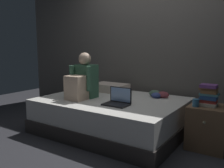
{
  "coord_description": "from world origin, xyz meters",
  "views": [
    {
      "loc": [
        1.7,
        -2.56,
        1.23
      ],
      "look_at": [
        -0.07,
        0.1,
        0.73
      ],
      "focal_mm": 39.2,
      "sensor_mm": 36.0,
      "label": 1
    }
  ],
  "objects_px": {
    "person_sitting": "(82,81)",
    "pillow": "(110,88)",
    "bed": "(112,115)",
    "nightstand": "(208,127)",
    "clothes_pile": "(158,94)",
    "book_stack": "(208,96)",
    "mug": "(196,103)",
    "laptop": "(118,100)"
  },
  "relations": [
    {
      "from": "person_sitting",
      "to": "pillow",
      "type": "relative_size",
      "value": 1.17
    },
    {
      "from": "bed",
      "to": "person_sitting",
      "type": "relative_size",
      "value": 3.05
    },
    {
      "from": "person_sitting",
      "to": "mug",
      "type": "height_order",
      "value": "person_sitting"
    },
    {
      "from": "person_sitting",
      "to": "mug",
      "type": "xyz_separation_m",
      "value": [
        1.55,
        0.22,
        -0.16
      ]
    },
    {
      "from": "nightstand",
      "to": "laptop",
      "type": "relative_size",
      "value": 1.64
    },
    {
      "from": "bed",
      "to": "nightstand",
      "type": "relative_size",
      "value": 3.82
    },
    {
      "from": "bed",
      "to": "book_stack",
      "type": "bearing_deg",
      "value": 5.85
    },
    {
      "from": "mug",
      "to": "laptop",
      "type": "bearing_deg",
      "value": -162.87
    },
    {
      "from": "bed",
      "to": "pillow",
      "type": "bearing_deg",
      "value": 126.35
    },
    {
      "from": "person_sitting",
      "to": "book_stack",
      "type": "height_order",
      "value": "person_sitting"
    },
    {
      "from": "book_stack",
      "to": "bed",
      "type": "bearing_deg",
      "value": -174.15
    },
    {
      "from": "laptop",
      "to": "pillow",
      "type": "relative_size",
      "value": 0.57
    },
    {
      "from": "laptop",
      "to": "mug",
      "type": "xyz_separation_m",
      "value": [
        0.91,
        0.28,
        0.03
      ]
    },
    {
      "from": "bed",
      "to": "mug",
      "type": "relative_size",
      "value": 22.22
    },
    {
      "from": "bed",
      "to": "pillow",
      "type": "distance_m",
      "value": 0.64
    },
    {
      "from": "book_stack",
      "to": "person_sitting",
      "type": "bearing_deg",
      "value": -168.55
    },
    {
      "from": "pillow",
      "to": "laptop",
      "type": "bearing_deg",
      "value": -50.12
    },
    {
      "from": "nightstand",
      "to": "laptop",
      "type": "height_order",
      "value": "laptop"
    },
    {
      "from": "person_sitting",
      "to": "book_stack",
      "type": "xyz_separation_m",
      "value": [
        1.66,
        0.34,
        -0.08
      ]
    },
    {
      "from": "person_sitting",
      "to": "laptop",
      "type": "xyz_separation_m",
      "value": [
        0.64,
        -0.06,
        -0.2
      ]
    },
    {
      "from": "bed",
      "to": "person_sitting",
      "type": "xyz_separation_m",
      "value": [
        -0.38,
        -0.2,
        0.49
      ]
    },
    {
      "from": "nightstand",
      "to": "clothes_pile",
      "type": "height_order",
      "value": "clothes_pile"
    },
    {
      "from": "laptop",
      "to": "pillow",
      "type": "distance_m",
      "value": 0.93
    },
    {
      "from": "bed",
      "to": "person_sitting",
      "type": "bearing_deg",
      "value": -151.43
    },
    {
      "from": "pillow",
      "to": "nightstand",
      "type": "bearing_deg",
      "value": -10.87
    },
    {
      "from": "nightstand",
      "to": "mug",
      "type": "height_order",
      "value": "mug"
    },
    {
      "from": "book_stack",
      "to": "pillow",
      "type": "bearing_deg",
      "value": 168.82
    },
    {
      "from": "pillow",
      "to": "bed",
      "type": "bearing_deg",
      "value": -53.65
    },
    {
      "from": "nightstand",
      "to": "book_stack",
      "type": "bearing_deg",
      "value": -163.5
    },
    {
      "from": "mug",
      "to": "clothes_pile",
      "type": "bearing_deg",
      "value": 146.66
    },
    {
      "from": "mug",
      "to": "clothes_pile",
      "type": "xyz_separation_m",
      "value": [
        -0.65,
        0.43,
        -0.04
      ]
    },
    {
      "from": "nightstand",
      "to": "laptop",
      "type": "distance_m",
      "value": 1.14
    },
    {
      "from": "bed",
      "to": "laptop",
      "type": "bearing_deg",
      "value": -44.81
    },
    {
      "from": "pillow",
      "to": "clothes_pile",
      "type": "bearing_deg",
      "value": -0.19
    },
    {
      "from": "pillow",
      "to": "clothes_pile",
      "type": "relative_size",
      "value": 1.83
    },
    {
      "from": "laptop",
      "to": "nightstand",
      "type": "bearing_deg",
      "value": 21.07
    },
    {
      "from": "person_sitting",
      "to": "pillow",
      "type": "height_order",
      "value": "person_sitting"
    },
    {
      "from": "bed",
      "to": "book_stack",
      "type": "distance_m",
      "value": 1.35
    },
    {
      "from": "nightstand",
      "to": "laptop",
      "type": "xyz_separation_m",
      "value": [
        -1.04,
        -0.4,
        0.27
      ]
    },
    {
      "from": "laptop",
      "to": "clothes_pile",
      "type": "xyz_separation_m",
      "value": [
        0.25,
        0.71,
        -0.01
      ]
    },
    {
      "from": "laptop",
      "to": "clothes_pile",
      "type": "relative_size",
      "value": 1.05
    },
    {
      "from": "person_sitting",
      "to": "laptop",
      "type": "distance_m",
      "value": 0.67
    }
  ]
}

